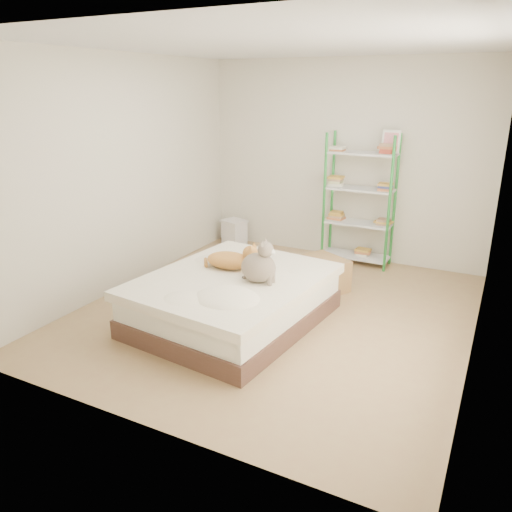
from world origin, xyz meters
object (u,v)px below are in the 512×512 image
Objects in this scene: grey_cat at (258,261)px; shelf_unit at (360,200)px; cardboard_box at (322,274)px; bed at (233,299)px; orange_cat at (229,258)px; white_bin at (234,232)px.

shelf_unit is at bearing -11.97° from grey_cat.
shelf_unit is 2.49× the size of cardboard_box.
bed is 0.42m from orange_cat.
bed is at bearing -82.84° from cardboard_box.
orange_cat is 0.48m from grey_cat.
orange_cat is 0.78× the size of cardboard_box.
white_bin is at bearing 125.50° from bed.
grey_cat reaches higher than white_bin.
grey_cat is (0.43, -0.19, 0.10)m from orange_cat.
shelf_unit reaches higher than grey_cat.
bed is 2.44m from shelf_unit.
cardboard_box is 2.04m from white_bin.
bed is 2.93× the size of cardboard_box.
bed is at bearing -60.83° from white_bin.
white_bin is (-1.76, 1.04, 0.00)m from cardboard_box.
cardboard_box is 1.77× the size of white_bin.
grey_cat is 0.59× the size of cardboard_box.
white_bin is at bearing 29.98° from grey_cat.
orange_cat is at bearing -61.84° from white_bin.
grey_cat is (0.28, -0.00, 0.45)m from bed.
cardboard_box is (0.50, 1.21, -0.05)m from bed.
grey_cat reaches higher than bed.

